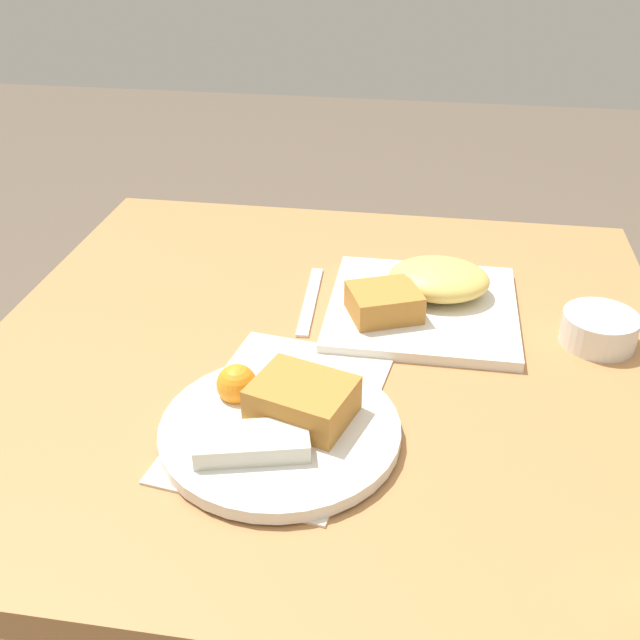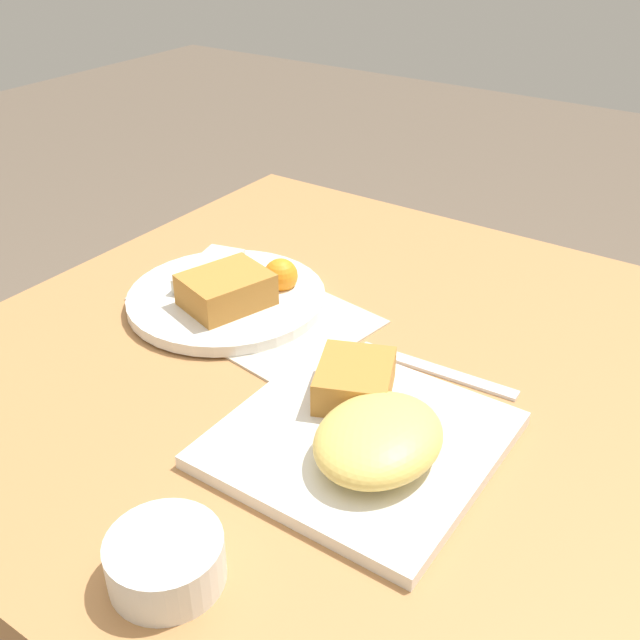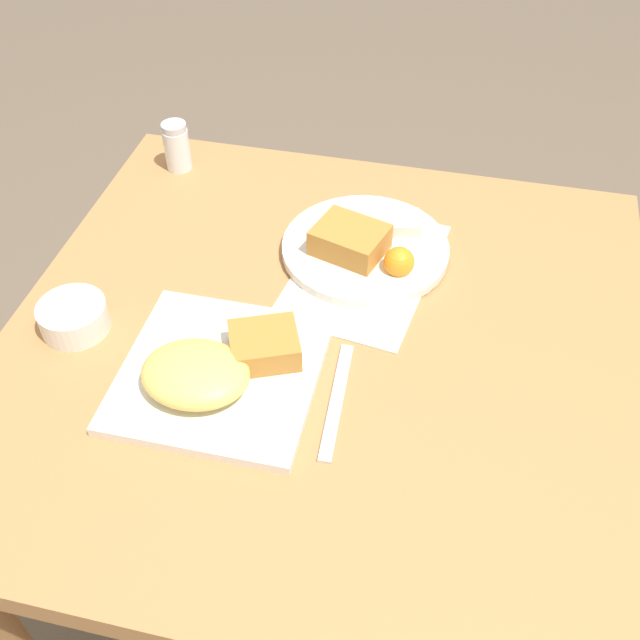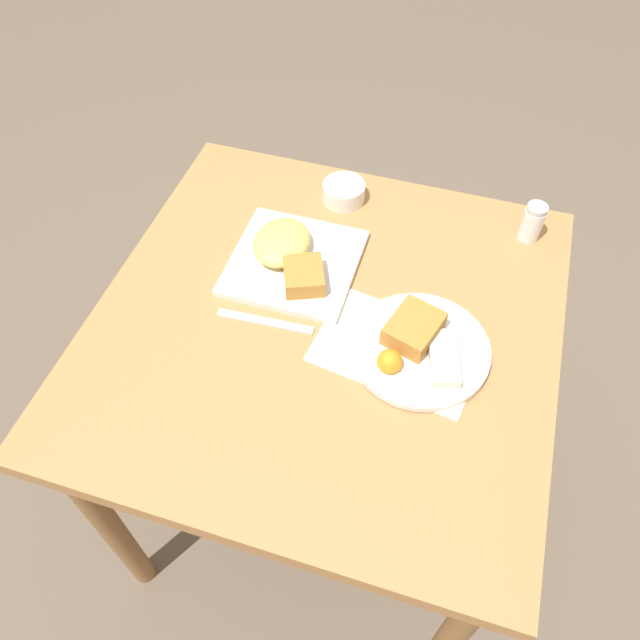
# 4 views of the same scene
# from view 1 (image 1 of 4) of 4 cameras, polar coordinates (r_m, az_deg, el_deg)

# --- Properties ---
(dining_table) EXTENTS (0.85, 0.84, 0.74)m
(dining_table) POSITION_cam_1_polar(r_m,az_deg,el_deg) (0.98, 0.44, -6.73)
(dining_table) COLOR #B27A47
(dining_table) RESTS_ON ground_plane
(menu_card) EXTENTS (0.22, 0.31, 0.00)m
(menu_card) POSITION_cam_1_polar(r_m,az_deg,el_deg) (0.81, -2.94, -7.10)
(menu_card) COLOR beige
(menu_card) RESTS_ON dining_table
(plate_square_near) EXTENTS (0.24, 0.24, 0.06)m
(plate_square_near) POSITION_cam_1_polar(r_m,az_deg,el_deg) (0.99, 7.92, 1.82)
(plate_square_near) COLOR white
(plate_square_near) RESTS_ON dining_table
(plate_oval_far) EXTENTS (0.25, 0.25, 0.05)m
(plate_oval_far) POSITION_cam_1_polar(r_m,az_deg,el_deg) (0.77, -2.97, -7.70)
(plate_oval_far) COLOR white
(plate_oval_far) RESTS_ON menu_card
(sauce_ramekin) EXTENTS (0.09, 0.09, 0.04)m
(sauce_ramekin) POSITION_cam_1_polar(r_m,az_deg,el_deg) (0.98, 20.51, -0.60)
(sauce_ramekin) COLOR white
(sauce_ramekin) RESTS_ON dining_table
(butter_knife) EXTENTS (0.03, 0.18, 0.00)m
(butter_knife) POSITION_cam_1_polar(r_m,az_deg,el_deg) (1.01, -0.75, 1.49)
(butter_knife) COLOR silver
(butter_knife) RESTS_ON dining_table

